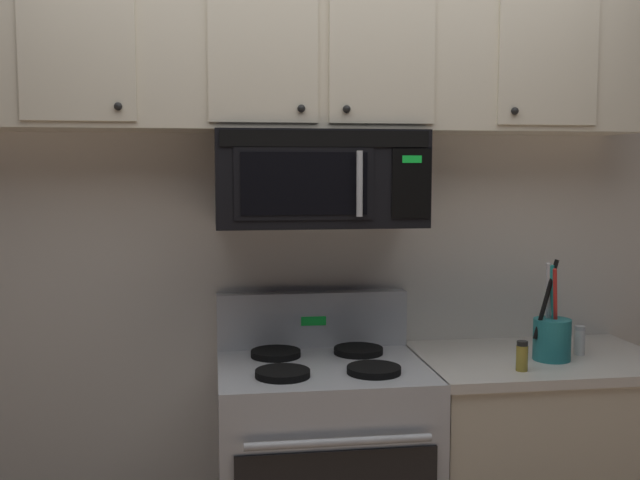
% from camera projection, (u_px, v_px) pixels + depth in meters
% --- Properties ---
extents(back_wall, '(5.20, 0.10, 2.70)m').
position_uv_depth(back_wall, '(310.00, 233.00, 3.04)').
color(back_wall, silver).
rests_on(back_wall, ground_plane).
extents(stove_range, '(0.76, 0.69, 1.12)m').
position_uv_depth(stove_range, '(323.00, 478.00, 2.76)').
color(stove_range, '#B7BABF').
rests_on(stove_range, ground_plane).
extents(over_range_microwave, '(0.76, 0.43, 0.35)m').
position_uv_depth(over_range_microwave, '(318.00, 179.00, 2.77)').
color(over_range_microwave, black).
extents(upper_cabinets, '(2.50, 0.36, 0.55)m').
position_uv_depth(upper_cabinets, '(317.00, 57.00, 2.76)').
color(upper_cabinets, beige).
extents(counter_segment, '(0.93, 0.65, 0.90)m').
position_uv_depth(counter_segment, '(536.00, 469.00, 2.89)').
color(counter_segment, beige).
rests_on(counter_segment, ground_plane).
extents(utensil_crock_teal, '(0.15, 0.14, 0.38)m').
position_uv_depth(utensil_crock_teal, '(552.00, 335.00, 2.77)').
color(utensil_crock_teal, teal).
rests_on(utensil_crock_teal, counter_segment).
extents(salt_shaker, '(0.04, 0.04, 0.11)m').
position_uv_depth(salt_shaker, '(579.00, 340.00, 2.86)').
color(salt_shaker, white).
rests_on(salt_shaker, counter_segment).
extents(spice_jar, '(0.04, 0.04, 0.11)m').
position_uv_depth(spice_jar, '(522.00, 356.00, 2.63)').
color(spice_jar, olive).
rests_on(spice_jar, counter_segment).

